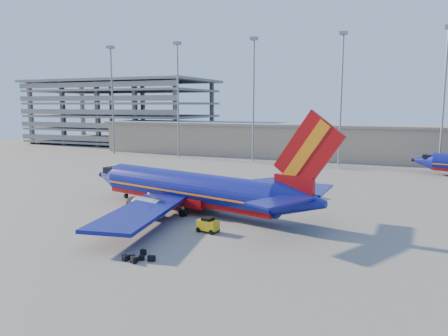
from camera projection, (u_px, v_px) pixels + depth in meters
The scene contains 7 objects.
ground at pixel (180, 202), 60.19m from camera, with size 220.00×220.00×0.00m, color slate.
terminal_building at pixel (325, 141), 108.80m from camera, with size 122.00×16.00×8.50m.
parking_garage at pixel (122, 109), 149.67m from camera, with size 62.00×32.00×21.40m.
light_mast_row at pixel (296, 85), 97.81m from camera, with size 101.60×1.60×28.65m.
aircraft_main at pixel (194, 190), 54.57m from camera, with size 37.21×35.34×12.83m.
baggage_tug at pixel (208, 225), 45.80m from camera, with size 2.41×1.71×1.58m.
luggage_pile at pixel (137, 258), 37.58m from camera, with size 2.82×2.49×0.55m.
Camera 1 is at (28.16, -52.07, 13.33)m, focal length 35.00 mm.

